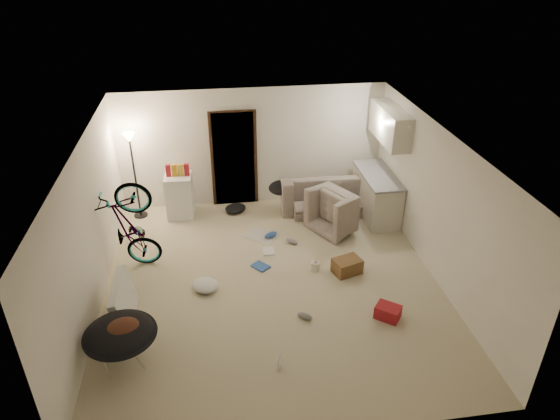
{
  "coord_description": "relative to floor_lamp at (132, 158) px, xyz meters",
  "views": [
    {
      "loc": [
        -0.85,
        -6.7,
        5.13
      ],
      "look_at": [
        0.23,
        0.6,
        1.04
      ],
      "focal_mm": 32.0,
      "sensor_mm": 36.0,
      "label": 1
    }
  ],
  "objects": [
    {
      "name": "juicer",
      "position": [
        3.19,
        -2.4,
        -1.22
      ],
      "size": [
        0.15,
        0.15,
        0.22
      ],
      "color": "#EDE5CD",
      "rests_on": "floor"
    },
    {
      "name": "drink_case_b",
      "position": [
        4.03,
        -3.78,
        -1.2
      ],
      "size": [
        0.45,
        0.43,
        0.21
      ],
      "primitive_type": "cube",
      "rotation": [
        0.0,
        0.0,
        -0.67
      ],
      "color": "maroon",
      "rests_on": "floor"
    },
    {
      "name": "shoe_1",
      "position": [
        2.93,
        -1.52,
        -1.26
      ],
      "size": [
        0.26,
        0.26,
        0.1
      ],
      "primitive_type": "ellipsoid",
      "rotation": [
        0.0,
        0.0,
        -0.8
      ],
      "color": "slate",
      "rests_on": "floor"
    },
    {
      "name": "book_blue",
      "position": [
        2.26,
        -2.19,
        -1.29
      ],
      "size": [
        0.35,
        0.36,
        0.03
      ],
      "primitive_type": "cube",
      "rotation": [
        0.0,
        0.0,
        0.71
      ],
      "color": "#2F5AAC",
      "rests_on": "floor"
    },
    {
      "name": "snack_box_0",
      "position": [
        0.67,
        -0.1,
        -0.31
      ],
      "size": [
        0.1,
        0.08,
        0.3
      ],
      "primitive_type": "cube",
      "rotation": [
        0.0,
        0.0,
        0.07
      ],
      "color": "maroon",
      "rests_on": "mini_fridge"
    },
    {
      "name": "shoe_0",
      "position": [
        2.56,
        -1.23,
        -1.25
      ],
      "size": [
        0.31,
        0.25,
        0.11
      ],
      "primitive_type": "ellipsoid",
      "rotation": [
        0.0,
        0.0,
        0.54
      ],
      "color": "#2F5AAC",
      "rests_on": "floor"
    },
    {
      "name": "kitchen_uppers",
      "position": [
        4.96,
        -0.65,
        0.64
      ],
      "size": [
        0.38,
        1.4,
        0.65
      ],
      "primitive_type": "cube",
      "color": "beige",
      "rests_on": "wall_right"
    },
    {
      "name": "wall_front",
      "position": [
        2.4,
        -5.66,
        -0.06
      ],
      "size": [
        5.5,
        0.02,
        2.5
      ],
      "primitive_type": "cube",
      "color": "white",
      "rests_on": "floor"
    },
    {
      "name": "newspaper",
      "position": [
        2.39,
        -1.15,
        -1.3
      ],
      "size": [
        0.73,
        0.71,
        0.01
      ],
      "primitive_type": "cube",
      "rotation": [
        0.0,
        0.0,
        0.88
      ],
      "color": "#B8B3AA",
      "rests_on": "floor"
    },
    {
      "name": "floor",
      "position": [
        2.4,
        -2.65,
        -1.32
      ],
      "size": [
        5.5,
        6.0,
        0.02
      ],
      "primitive_type": "cube",
      "color": "beige",
      "rests_on": "ground"
    },
    {
      "name": "tv_box",
      "position": [
        0.1,
        -3.24,
        -0.98
      ],
      "size": [
        0.26,
        1.01,
        0.67
      ],
      "primitive_type": "cube",
      "rotation": [
        0.0,
        -0.21,
        -0.01
      ],
      "color": "silver",
      "rests_on": "floor"
    },
    {
      "name": "snack_box_3",
      "position": [
        1.03,
        -0.1,
        -0.31
      ],
      "size": [
        0.1,
        0.07,
        0.3
      ],
      "primitive_type": "cube",
      "rotation": [
        0.0,
        0.0,
        0.01
      ],
      "color": "maroon",
      "rests_on": "mini_fridge"
    },
    {
      "name": "counter_top",
      "position": [
        4.83,
        -0.65,
        -0.41
      ],
      "size": [
        0.64,
        1.54,
        0.04
      ],
      "primitive_type": "cube",
      "color": "gray",
      "rests_on": "kitchen_counter"
    },
    {
      "name": "snack_box_2",
      "position": [
        0.91,
        -0.1,
        -0.31
      ],
      "size": [
        0.12,
        0.1,
        0.3
      ],
      "primitive_type": "cube",
      "rotation": [
        0.0,
        0.0,
        0.29
      ],
      "color": "gold",
      "rests_on": "mini_fridge"
    },
    {
      "name": "clothes_lump_c",
      "position": [
        1.29,
        -2.66,
        -1.24
      ],
      "size": [
        0.61,
        0.61,
        0.14
      ],
      "primitive_type": "ellipsoid",
      "rotation": [
        0.0,
        0.0,
        -0.76
      ],
      "color": "silver",
      "rests_on": "floor"
    },
    {
      "name": "bicycle",
      "position": [
        0.1,
        -1.89,
        -0.85
      ],
      "size": [
        1.82,
        0.92,
        1.02
      ],
      "primitive_type": "imported",
      "rotation": [
        0.0,
        -0.17,
        1.48
      ],
      "color": "black",
      "rests_on": "floor"
    },
    {
      "name": "drink_case_a",
      "position": [
        3.72,
        -2.56,
        -1.18
      ],
      "size": [
        0.54,
        0.46,
        0.26
      ],
      "primitive_type": "cube",
      "rotation": [
        0.0,
        0.0,
        0.31
      ],
      "color": "brown",
      "rests_on": "floor"
    },
    {
      "name": "armchair",
      "position": [
        4.03,
        -1.01,
        -1.0
      ],
      "size": [
        1.2,
        1.24,
        0.62
      ],
      "primitive_type": "imported",
      "rotation": [
        0.0,
        0.0,
        2.09
      ],
      "color": "#3A433B",
      "rests_on": "floor"
    },
    {
      "name": "kitchen_counter",
      "position": [
        4.83,
        -0.65,
        -0.87
      ],
      "size": [
        0.6,
        1.5,
        0.88
      ],
      "primitive_type": "cube",
      "color": "beige",
      "rests_on": "floor"
    },
    {
      "name": "clothes_lump_b",
      "position": [
        1.96,
        -0.1,
        -1.24
      ],
      "size": [
        0.6,
        0.58,
        0.14
      ],
      "primitive_type": "ellipsoid",
      "rotation": [
        0.0,
        0.0,
        0.58
      ],
      "color": "black",
      "rests_on": "floor"
    },
    {
      "name": "wall_right",
      "position": [
        5.16,
        -2.65,
        -0.06
      ],
      "size": [
        0.02,
        6.0,
        2.5
      ],
      "primitive_type": "cube",
      "color": "white",
      "rests_on": "floor"
    },
    {
      "name": "shoe_3",
      "position": [
        2.78,
        -3.62,
        -1.26
      ],
      "size": [
        0.27,
        0.23,
        0.09
      ],
      "primitive_type": "ellipsoid",
      "rotation": [
        0.0,
        0.0,
        -0.61
      ],
      "color": "slate",
      "rests_on": "floor"
    },
    {
      "name": "wall_back",
      "position": [
        2.4,
        0.36,
        -0.06
      ],
      "size": [
        5.5,
        0.02,
        2.5
      ],
      "primitive_type": "cube",
      "color": "white",
      "rests_on": "floor"
    },
    {
      "name": "mini_fridge",
      "position": [
        0.84,
        -0.1,
        -0.86
      ],
      "size": [
        0.56,
        0.56,
        0.9
      ],
      "primitive_type": "cube",
      "rotation": [
        0.0,
        0.0,
        -0.05
      ],
      "color": "white",
      "rests_on": "floor"
    },
    {
      "name": "ceiling",
      "position": [
        2.4,
        -2.65,
        1.2
      ],
      "size": [
        5.5,
        6.0,
        0.02
      ],
      "primitive_type": "cube",
      "color": "white",
      "rests_on": "wall_back"
    },
    {
      "name": "sofa_drape",
      "position": [
        2.93,
        -0.2,
        -0.77
      ],
      "size": [
        0.65,
        0.57,
        0.28
      ],
      "primitive_type": "ellipsoid",
      "rotation": [
        0.0,
        0.0,
        0.22
      ],
      "color": "black",
      "rests_on": "sofa"
    },
    {
      "name": "saucer_chair",
      "position": [
        0.18,
        -4.13,
        -0.9
      ],
      "size": [
        0.98,
        0.98,
        0.69
      ],
      "color": "silver",
      "rests_on": "floor"
    },
    {
      "name": "sofa",
      "position": [
        3.88,
        -0.2,
        -1.02
      ],
      "size": [
        1.97,
        0.82,
        0.57
      ],
      "primitive_type": "imported",
      "rotation": [
        0.0,
        0.0,
        3.11
      ],
      "color": "#3A433B",
      "rests_on": "floor"
    },
    {
      "name": "snack_box_1",
      "position": [
        0.79,
        -0.1,
        -0.31
      ],
      "size": [
        0.11,
        0.08,
        0.3
      ],
      "primitive_type": "cube",
      "rotation": [
        0.0,
        0.0,
        -0.14
      ],
      "color": "orange",
      "rests_on": "mini_fridge"
    },
    {
      "name": "book_white",
      "position": [
        2.46,
        -1.72,
        -1.29
      ],
      "size": [
        0.22,
        0.28,
        0.03
      ],
      "primitive_type": "cube",
      "rotation": [
        0.0,
        0.0,
        -0.03
      ],
      "color": "silver",
      "rests_on": "floor"
    },
    {
      "name": "door_trim",
      "position": [
        2.0,
        0.29,
        -0.29
      ],
      "size": [
        0.97,
        0.04,
        2.1
      ],
      "primitive_type": "cube",
      "color": "#331E12",
      "rests_on": "floor"
    },
    {
      "name": "wall_left",
      "position": [
        -0.36,
        -2.65,
        -0.06
      ],
      "size": [
        0.02,
        6.0,
        2.5
      ],
      "primitive_type": "cube",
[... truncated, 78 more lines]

